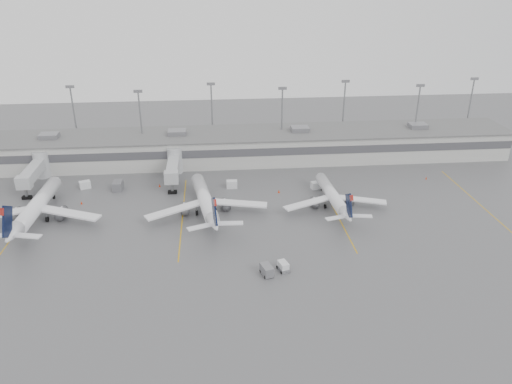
{
  "coord_description": "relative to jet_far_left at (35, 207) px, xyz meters",
  "views": [
    {
      "loc": [
        -9.99,
        -78.01,
        51.78
      ],
      "look_at": [
        -0.74,
        24.0,
        5.0
      ],
      "focal_mm": 35.0,
      "sensor_mm": 36.0,
      "label": 1
    }
  ],
  "objects": [
    {
      "name": "baggage_tug",
      "position": [
        51.51,
        -24.44,
        -2.66
      ],
      "size": [
        2.42,
        3.08,
        1.75
      ],
      "rotation": [
        0.0,
        0.0,
        0.3
      ],
      "color": "silver",
      "rests_on": "ground"
    },
    {
      "name": "gse_uld_c",
      "position": [
        65.08,
        11.63,
        -2.42
      ],
      "size": [
        2.94,
        2.31,
        1.84
      ],
      "primitive_type": "cube",
      "rotation": [
        0.0,
        0.0,
        0.25
      ],
      "color": "silver",
      "rests_on": "ground"
    },
    {
      "name": "jet_mid_left",
      "position": [
        37.19,
        0.48,
        -0.19
      ],
      "size": [
        27.56,
        31.12,
        10.12
      ],
      "rotation": [
        0.0,
        0.0,
        0.16
      ],
      "color": "white",
      "rests_on": "ground"
    },
    {
      "name": "jet_far_left",
      "position": [
        0.0,
        0.0,
        0.0
      ],
      "size": [
        29.6,
        33.21,
        10.74
      ],
      "rotation": [
        0.0,
        0.0,
        -0.04
      ],
      "color": "white",
      "rests_on": "ground"
    },
    {
      "name": "terminal",
      "position": [
        49.39,
        33.99,
        0.83
      ],
      "size": [
        152.0,
        17.0,
        9.45
      ],
      "color": "#B1B1AC",
      "rests_on": "ground"
    },
    {
      "name": "gse_uld_b",
      "position": [
        43.77,
        14.11,
        -2.38
      ],
      "size": [
        2.75,
        1.87,
        1.91
      ],
      "primitive_type": "cube",
      "rotation": [
        0.0,
        0.0,
        -0.03
      ],
      "color": "silver",
      "rests_on": "ground"
    },
    {
      "name": "jet_bridge_right",
      "position": [
        28.9,
        21.73,
        0.53
      ],
      "size": [
        4.0,
        17.2,
        7.0
      ],
      "color": "#A8AAAD",
      "rests_on": "ground"
    },
    {
      "name": "baggage_cart",
      "position": [
        48.31,
        -25.64,
        -2.33
      ],
      "size": [
        2.52,
        3.37,
        1.93
      ],
      "rotation": [
        0.0,
        0.0,
        0.3
      ],
      "color": "slate",
      "rests_on": "ground"
    },
    {
      "name": "cone_b",
      "position": [
        25.36,
        16.32,
        -2.95
      ],
      "size": [
        0.49,
        0.49,
        0.78
      ],
      "primitive_type": "cone",
      "color": "red",
      "rests_on": "ground"
    },
    {
      "name": "cone_d",
      "position": [
        95.34,
        15.03,
        -3.02
      ],
      "size": [
        0.4,
        0.4,
        0.64
      ],
      "primitive_type": "cone",
      "color": "red",
      "rests_on": "ground"
    },
    {
      "name": "jet_mid_right",
      "position": [
        66.76,
        0.97,
        -0.57
      ],
      "size": [
        24.52,
        27.53,
        8.9
      ],
      "rotation": [
        0.0,
        0.0,
        0.05
      ],
      "color": "white",
      "rests_on": "ground"
    },
    {
      "name": "gse_loader",
      "position": [
        15.13,
        15.51,
        -2.21
      ],
      "size": [
        2.36,
        3.66,
        2.25
      ],
      "primitive_type": "cube",
      "rotation": [
        0.0,
        0.0,
        -0.03
      ],
      "color": "slate",
      "rests_on": "ground"
    },
    {
      "name": "stand_markings",
      "position": [
        49.4,
        0.01,
        -3.33
      ],
      "size": [
        105.25,
        40.0,
        0.01
      ],
      "color": "#CD960C",
      "rests_on": "ground"
    },
    {
      "name": "cone_c",
      "position": [
        55.28,
        10.04,
        -2.95
      ],
      "size": [
        0.49,
        0.49,
        0.78
      ],
      "primitive_type": "cone",
      "color": "red",
      "rests_on": "ground"
    },
    {
      "name": "gse_uld_a",
      "position": [
        6.6,
        17.19,
        -2.4
      ],
      "size": [
        3.12,
        2.64,
        1.88
      ],
      "primitive_type": "cube",
      "rotation": [
        0.0,
        0.0,
        0.39
      ],
      "color": "silver",
      "rests_on": "ground"
    },
    {
      "name": "ground",
      "position": [
        49.4,
        -23.99,
        -3.34
      ],
      "size": [
        260.0,
        260.0,
        0.0
      ],
      "primitive_type": "plane",
      "color": "#4F4F51",
      "rests_on": "ground"
    },
    {
      "name": "cone_a",
      "position": [
        7.73,
        7.78,
        -2.98
      ],
      "size": [
        0.45,
        0.45,
        0.72
      ],
      "primitive_type": "cone",
      "color": "red",
      "rests_on": "ground"
    },
    {
      "name": "jet_bridge_left",
      "position": [
        -6.1,
        21.73,
        0.53
      ],
      "size": [
        4.0,
        17.2,
        7.0
      ],
      "color": "#A8AAAD",
      "rests_on": "ground"
    },
    {
      "name": "light_masts",
      "position": [
        49.4,
        39.76,
        8.69
      ],
      "size": [
        142.4,
        8.0,
        20.6
      ],
      "color": "gray",
      "rests_on": "ground"
    }
  ]
}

